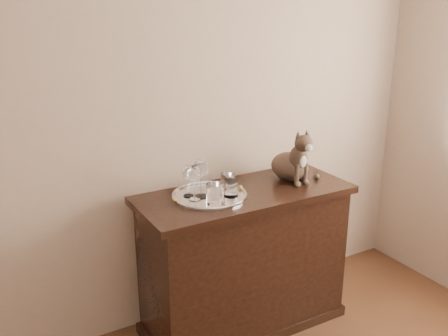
# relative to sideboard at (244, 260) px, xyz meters

# --- Properties ---
(wall_back) EXTENTS (4.00, 0.10, 2.70)m
(wall_back) POSITION_rel_sideboard_xyz_m (-0.60, 0.31, 0.93)
(wall_back) COLOR #C0A690
(wall_back) RESTS_ON ground
(sideboard) EXTENTS (1.20, 0.50, 0.85)m
(sideboard) POSITION_rel_sideboard_xyz_m (0.00, 0.00, 0.00)
(sideboard) COLOR black
(sideboard) RESTS_ON ground
(tray) EXTENTS (0.40, 0.40, 0.01)m
(tray) POSITION_rel_sideboard_xyz_m (-0.21, 0.02, 0.43)
(tray) COLOR silver
(tray) RESTS_ON sideboard
(wine_glass_a) EXTENTS (0.06, 0.06, 0.17)m
(wine_glass_a) POSITION_rel_sideboard_xyz_m (-0.31, 0.07, 0.52)
(wine_glass_a) COLOR silver
(wine_glass_a) RESTS_ON tray
(wine_glass_c) EXTENTS (0.07, 0.07, 0.19)m
(wine_glass_c) POSITION_rel_sideboard_xyz_m (-0.30, 0.01, 0.53)
(wine_glass_c) COLOR silver
(wine_glass_c) RESTS_ON tray
(wine_glass_d) EXTENTS (0.08, 0.08, 0.21)m
(wine_glass_d) POSITION_rel_sideboard_xyz_m (-0.25, 0.03, 0.54)
(wine_glass_d) COLOR white
(wine_glass_d) RESTS_ON tray
(tumbler_a) EXTENTS (0.08, 0.08, 0.09)m
(tumbler_a) POSITION_rel_sideboard_xyz_m (-0.11, -0.04, 0.48)
(tumbler_a) COLOR white
(tumbler_a) RESTS_ON tray
(tumbler_b) EXTENTS (0.08, 0.08, 0.09)m
(tumbler_b) POSITION_rel_sideboard_xyz_m (-0.22, -0.06, 0.48)
(tumbler_b) COLOR white
(tumbler_b) RESTS_ON tray
(tumbler_c) EXTENTS (0.08, 0.08, 0.09)m
(tumbler_c) POSITION_rel_sideboard_xyz_m (-0.08, 0.06, 0.48)
(tumbler_c) COLOR white
(tumbler_c) RESTS_ON tray
(cat) EXTENTS (0.32, 0.30, 0.32)m
(cat) POSITION_rel_sideboard_xyz_m (0.33, 0.04, 0.58)
(cat) COLOR #47362A
(cat) RESTS_ON sideboard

